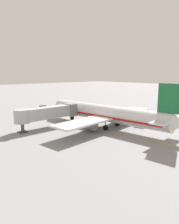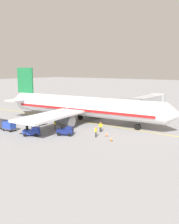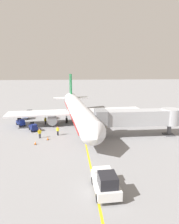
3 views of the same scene
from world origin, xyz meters
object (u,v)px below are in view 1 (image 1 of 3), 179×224
(pushback_tractor, at_px, (45,110))
(baggage_cart_second_in_train, at_px, (165,121))
(baggage_tug_trailing, at_px, (137,117))
(ground_crew_marshaller, at_px, (125,119))
(baggage_tug_lead, at_px, (118,116))
(safety_cone_nose_right, at_px, (95,117))
(safety_cone_nose_left, at_px, (95,115))
(parked_airliner, at_px, (106,114))
(ground_crew_wing_walker, at_px, (96,116))
(ground_crew_loader, at_px, (101,114))
(jet_bridge, at_px, (47,113))
(baggage_cart_front, at_px, (156,119))
(baggage_tug_spare, at_px, (140,124))

(pushback_tractor, distance_m, baggage_cart_second_in_train, 35.79)
(baggage_tug_trailing, xyz_separation_m, baggage_cart_second_in_train, (-0.13, -8.28, 0.24))
(ground_crew_marshaller, bearing_deg, baggage_tug_lead, 65.90)
(safety_cone_nose_right, bearing_deg, pushback_tractor, 115.39)
(pushback_tractor, height_order, safety_cone_nose_right, pushback_tractor)
(pushback_tractor, xyz_separation_m, baggage_tug_trailing, (13.97, -24.72, -0.39))
(pushback_tractor, xyz_separation_m, safety_cone_nose_left, (8.97, -13.28, -0.81))
(parked_airliner, height_order, safety_cone_nose_left, parked_airliner)
(ground_crew_wing_walker, bearing_deg, ground_crew_loader, 21.00)
(jet_bridge, bearing_deg, baggage_tug_trailing, -21.86)
(parked_airliner, bearing_deg, ground_crew_loader, 49.83)
(pushback_tractor, distance_m, ground_crew_marshaller, 26.33)
(baggage_cart_front, bearing_deg, baggage_tug_spare, 176.63)
(parked_airliner, bearing_deg, pushback_tractor, 93.99)
(parked_airliner, distance_m, baggage_cart_front, 13.89)
(baggage_cart_front, relative_size, ground_crew_wing_walker, 1.73)
(jet_bridge, xyz_separation_m, ground_crew_wing_walker, (14.27, -1.74, -2.50))
(baggage_tug_lead, height_order, baggage_cart_front, baggage_tug_lead)
(baggage_tug_lead, distance_m, safety_cone_nose_right, 6.46)
(jet_bridge, distance_m, baggage_cart_front, 27.18)
(safety_cone_nose_left, relative_size, safety_cone_nose_right, 1.00)
(baggage_tug_lead, bearing_deg, safety_cone_nose_left, 102.41)
(baggage_tug_lead, relative_size, safety_cone_nose_left, 4.70)
(pushback_tractor, distance_m, ground_crew_loader, 18.41)
(jet_bridge, distance_m, baggage_tug_lead, 20.07)
(jet_bridge, height_order, safety_cone_nose_left, jet_bridge)
(baggage_tug_lead, bearing_deg, ground_crew_marshaller, -114.10)
(baggage_tug_trailing, bearing_deg, ground_crew_marshaller, -178.80)
(parked_airliner, relative_size, safety_cone_nose_left, 63.31)
(parked_airliner, height_order, ground_crew_marshaller, parked_airliner)
(pushback_tractor, height_order, baggage_tug_spare, pushback_tractor)
(parked_airliner, height_order, baggage_tug_trailing, parked_airliner)
(baggage_tug_trailing, relative_size, ground_crew_loader, 1.63)
(baggage_cart_front, bearing_deg, baggage_tug_lead, 110.17)
(baggage_cart_front, relative_size, safety_cone_nose_right, 4.96)
(baggage_tug_spare, relative_size, ground_crew_loader, 1.49)
(baggage_tug_lead, height_order, ground_crew_marshaller, ground_crew_marshaller)
(baggage_cart_second_in_train, bearing_deg, jet_bridge, 142.33)
(baggage_tug_trailing, height_order, baggage_cart_front, baggage_tug_trailing)
(pushback_tractor, xyz_separation_m, ground_crew_loader, (8.69, -16.23, -0.15))
(baggage_tug_trailing, xyz_separation_m, safety_cone_nose_right, (-6.76, 9.51, -0.42))
(ground_crew_marshaller, relative_size, safety_cone_nose_left, 2.86)
(ground_crew_wing_walker, distance_m, ground_crew_marshaller, 8.06)
(parked_airliner, xyz_separation_m, safety_cone_nose_left, (7.26, 11.22, -2.90))
(baggage_cart_second_in_train, bearing_deg, ground_crew_loader, 107.07)
(baggage_cart_second_in_train, distance_m, ground_crew_wing_walker, 17.63)
(baggage_cart_second_in_train, height_order, safety_cone_nose_right, baggage_cart_second_in_train)
(ground_crew_loader, relative_size, safety_cone_nose_left, 2.86)
(baggage_tug_spare, relative_size, ground_crew_marshaller, 1.49)
(baggage_cart_front, xyz_separation_m, ground_crew_wing_walker, (-8.49, 12.90, 0.00))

